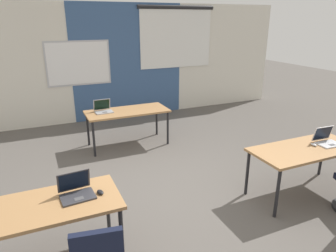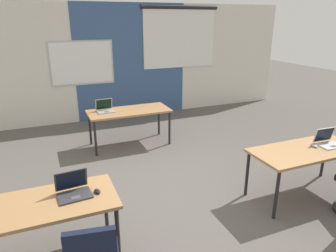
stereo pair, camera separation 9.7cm
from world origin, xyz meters
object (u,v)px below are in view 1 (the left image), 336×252
laptop_near_right_end (327,140)px  mouse_near_left_inner (100,192)px  laptop_far_left (103,109)px  laptop_near_left_inner (76,191)px  desk_near_right (306,152)px  desk_far_center (127,113)px  desk_near_left (37,212)px  mouse_near_right_end (314,145)px

laptop_near_right_end → mouse_near_left_inner: 3.28m
laptop_far_left → laptop_near_left_inner: same height
desk_near_right → desk_far_center: same height
desk_far_center → laptop_near_right_end: laptop_near_right_end is taller
desk_near_left → desk_far_center: size_ratio=1.00×
laptop_near_left_inner → mouse_near_right_end: bearing=-5.4°
desk_near_left → laptop_near_right_end: 3.89m
desk_near_right → laptop_far_left: size_ratio=4.70×
laptop_far_left → mouse_near_right_end: bearing=-53.1°
laptop_far_left → laptop_near_right_end: bearing=-50.5°
desk_near_left → desk_far_center: bearing=58.0°
mouse_near_right_end → laptop_near_left_inner: bearing=179.4°
desk_far_center → laptop_near_right_end: bearing=-52.6°
laptop_far_left → desk_near_left: bearing=-116.5°
desk_far_center → mouse_near_left_inner: (-1.14, -2.82, 0.08)m
desk_near_right → mouse_near_left_inner: mouse_near_left_inner is taller
laptop_near_left_inner → mouse_near_left_inner: 0.24m
laptop_far_left → laptop_near_left_inner: size_ratio=0.97×
desk_near_left → desk_far_center: 3.30m
laptop_near_right_end → desk_near_right: bearing=-176.6°
desk_far_center → mouse_near_right_end: (1.90, -2.79, 0.08)m
mouse_near_right_end → mouse_near_left_inner: bearing=-179.5°
desk_near_left → laptop_near_right_end: laptop_near_right_end is taller
desk_far_center → mouse_near_left_inner: mouse_near_left_inner is taller
desk_near_right → desk_near_left: bearing=180.0°
desk_far_center → mouse_near_right_end: bearing=-55.7°
desk_near_left → desk_far_center: same height
mouse_near_right_end → laptop_far_left: 3.72m
laptop_near_right_end → mouse_near_left_inner: bearing=-176.4°
mouse_near_right_end → laptop_far_left: size_ratio=0.30×
laptop_near_left_inner → desk_far_center: bearing=58.9°
desk_near_left → laptop_near_left_inner: (0.39, 0.04, 0.11)m
desk_near_right → desk_far_center: bearing=122.0°
laptop_far_left → laptop_near_left_inner: 3.00m
mouse_near_right_end → laptop_near_left_inner: laptop_near_left_inner is taller
laptop_near_left_inner → mouse_near_left_inner: bearing=-20.0°
laptop_near_right_end → laptop_far_left: (-2.59, 2.90, 0.00)m
laptop_near_right_end → mouse_near_left_inner: size_ratio=3.13×
desk_near_left → mouse_near_left_inner: mouse_near_left_inner is taller
laptop_near_right_end → mouse_near_left_inner: (-3.28, -0.02, -0.03)m
desk_near_right → laptop_near_right_end: size_ratio=4.63×
desk_near_left → desk_near_right: (3.50, 0.00, 0.00)m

